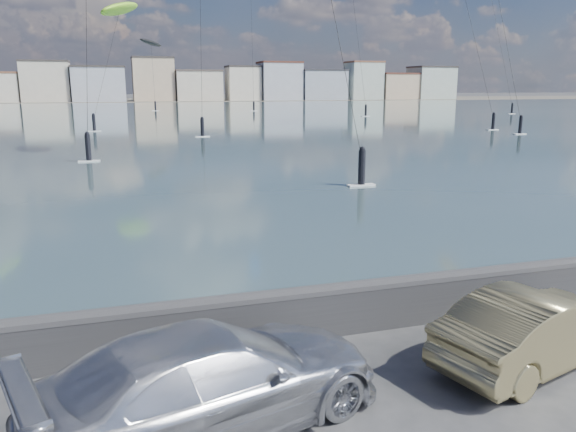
% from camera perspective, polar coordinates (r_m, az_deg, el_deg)
% --- Properties ---
extents(ground, '(700.00, 700.00, 0.00)m').
position_cam_1_polar(ground, '(8.97, 1.52, -20.06)').
color(ground, '#333335').
rests_on(ground, ground).
extents(bay_water, '(500.00, 177.00, 0.00)m').
position_cam_1_polar(bay_water, '(98.76, -15.94, 9.75)').
color(bay_water, '#345158').
rests_on(bay_water, ground).
extents(far_shore_strip, '(500.00, 60.00, 0.00)m').
position_cam_1_polar(far_shore_strip, '(207.18, -16.79, 11.19)').
color(far_shore_strip, '#4C473D').
rests_on(far_shore_strip, ground).
extents(seawall, '(400.00, 0.36, 1.08)m').
position_cam_1_polar(seawall, '(10.99, -3.03, -10.09)').
color(seawall, '#28282B').
rests_on(seawall, ground).
extents(far_buildings, '(240.79, 13.26, 14.60)m').
position_cam_1_polar(far_buildings, '(193.15, -16.45, 12.90)').
color(far_buildings, gray).
rests_on(far_buildings, ground).
extents(car_silver, '(5.74, 3.67, 1.55)m').
position_cam_1_polar(car_silver, '(8.49, -7.79, -16.12)').
color(car_silver, silver).
rests_on(car_silver, ground).
extents(car_champagne, '(4.45, 2.59, 1.38)m').
position_cam_1_polar(car_champagne, '(11.12, 23.92, -10.34)').
color(car_champagne, tan).
rests_on(car_champagne, ground).
extents(kitesurfer_4, '(8.16, 20.18, 16.65)m').
position_cam_1_polar(kitesurfer_4, '(80.54, -16.72, 19.44)').
color(kitesurfer_4, '#8CD826').
rests_on(kitesurfer_4, ground).
extents(kitesurfer_6, '(6.73, 13.63, 14.75)m').
position_cam_1_polar(kitesurfer_6, '(126.29, -13.75, 16.67)').
color(kitesurfer_6, black).
rests_on(kitesurfer_6, ground).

